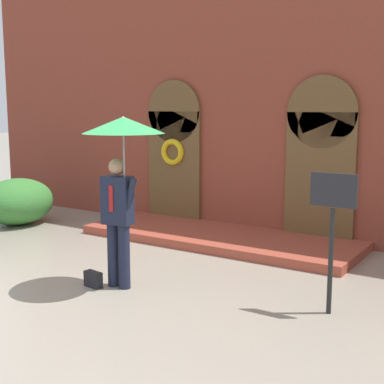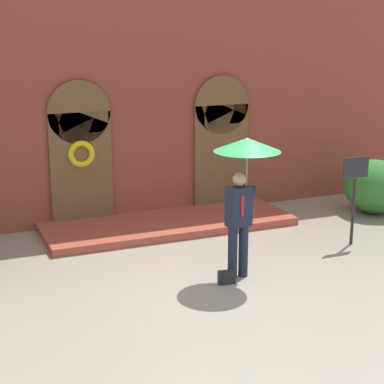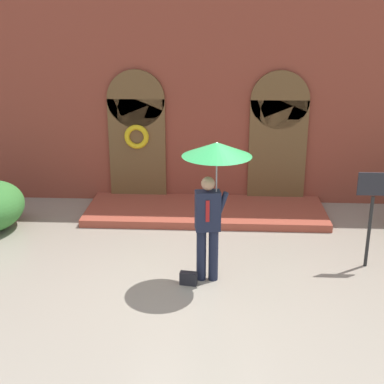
{
  "view_description": "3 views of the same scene",
  "coord_description": "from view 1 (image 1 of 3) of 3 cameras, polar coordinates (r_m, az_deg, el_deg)",
  "views": [
    {
      "loc": [
        4.85,
        -5.4,
        2.48
      ],
      "look_at": [
        0.18,
        1.84,
        1.11
      ],
      "focal_mm": 50.0,
      "sensor_mm": 36.0,
      "label": 1
    },
    {
      "loc": [
        -4.52,
        -8.94,
        4.11
      ],
      "look_at": [
        0.04,
        1.89,
        1.05
      ],
      "focal_mm": 60.0,
      "sensor_mm": 36.0,
      "label": 2
    },
    {
      "loc": [
        0.27,
        -7.94,
        4.31
      ],
      "look_at": [
        -0.2,
        1.11,
        1.19
      ],
      "focal_mm": 50.0,
      "sensor_mm": 36.0,
      "label": 3
    }
  ],
  "objects": [
    {
      "name": "sign_post",
      "position": [
        6.55,
        14.74,
        -2.89
      ],
      "size": [
        0.56,
        0.06,
        1.72
      ],
      "color": "black",
      "rests_on": "ground"
    },
    {
      "name": "handbag",
      "position": [
        7.67,
        -10.5,
        -9.14
      ],
      "size": [
        0.3,
        0.16,
        0.22
      ],
      "primitive_type": "cube",
      "rotation": [
        0.0,
        0.0,
        -0.15
      ],
      "color": "black",
      "rests_on": "ground"
    },
    {
      "name": "person_with_umbrella",
      "position": [
        7.2,
        -7.48,
        4.41
      ],
      "size": [
        1.1,
        1.1,
        2.36
      ],
      "color": "#191E33",
      "rests_on": "ground"
    },
    {
      "name": "ground_plane",
      "position": [
        7.67,
        -8.78,
        -9.97
      ],
      "size": [
        80.0,
        80.0,
        0.0
      ],
      "primitive_type": "plane",
      "color": "gray"
    },
    {
      "name": "building_facade",
      "position": [
        10.71,
        5.98,
        10.02
      ],
      "size": [
        14.0,
        2.3,
        5.6
      ],
      "color": "brown",
      "rests_on": "ground"
    },
    {
      "name": "shrub_left",
      "position": [
        12.01,
        -18.12,
        -0.97
      ],
      "size": [
        1.35,
        1.61,
        0.99
      ],
      "primitive_type": "ellipsoid",
      "color": "#387A33",
      "rests_on": "ground"
    }
  ]
}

